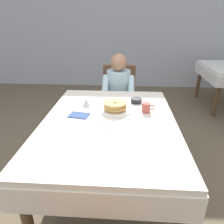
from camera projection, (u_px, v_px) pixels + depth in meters
ground_plane at (110, 188)px, 2.05m from camera, size 14.00×14.00×0.00m
back_wall at (121, 13)px, 4.48m from camera, size 12.00×0.16×3.20m
dining_table_main at (109, 129)px, 1.79m from camera, size 1.12×1.52×0.74m
chair_diner at (119, 96)px, 2.89m from camera, size 0.44×0.45×0.93m
diner_person at (118, 90)px, 2.70m from camera, size 0.40×0.43×1.12m
plate_breakfast at (115, 111)px, 1.91m from camera, size 0.28×0.28×0.02m
breakfast_stack at (115, 106)px, 1.89m from camera, size 0.21×0.21×0.08m
cup_coffee at (146, 108)px, 1.88m from camera, size 0.11×0.08×0.08m
bowl_butter at (136, 101)px, 2.09m from camera, size 0.11×0.11×0.04m
syrup_pitcher at (86, 103)px, 2.00m from camera, size 0.08×0.08×0.07m
fork_left_of_plate at (94, 111)px, 1.90m from camera, size 0.03×0.18×0.00m
knife_right_of_plate at (136, 113)px, 1.88m from camera, size 0.02×0.20×0.00m
spoon_near_edge at (108, 128)px, 1.62m from camera, size 0.15×0.03×0.00m
napkin_folded at (79, 115)px, 1.83m from camera, size 0.19×0.15×0.01m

